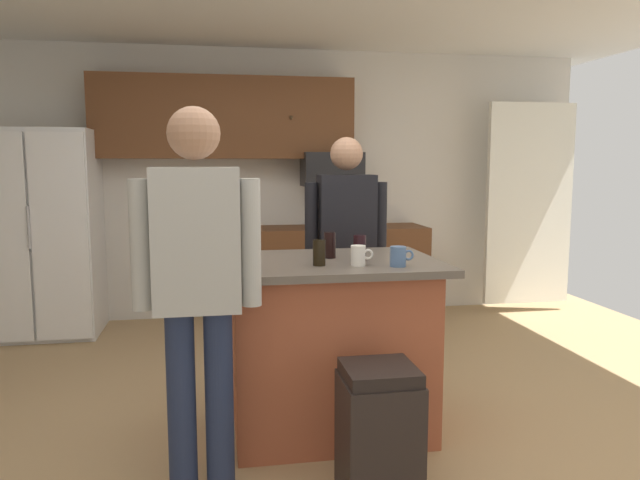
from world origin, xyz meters
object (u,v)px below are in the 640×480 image
at_px(kitchen_island, 329,344).
at_px(refrigerator, 42,233).
at_px(trash_bin, 379,432).
at_px(glass_stout_tall, 360,248).
at_px(mug_ceramic_white, 359,255).
at_px(tumbler_amber, 330,245).
at_px(person_guest_right, 197,274).
at_px(person_guest_left, 346,242).
at_px(microwave_over_range, 332,169).
at_px(mug_blue_stoneware, 399,256).
at_px(glass_short_whisky, 319,253).

bearing_deg(kitchen_island, refrigerator, 131.99).
height_order(refrigerator, trash_bin, refrigerator).
relative_size(glass_stout_tall, mug_ceramic_white, 1.20).
xyz_separation_m(refrigerator, tumbler_amber, (2.12, -2.27, 0.15)).
xyz_separation_m(refrigerator, person_guest_right, (1.40, -2.87, 0.12)).
distance_m(person_guest_left, glass_stout_tall, 0.83).
relative_size(microwave_over_range, mug_blue_stoneware, 4.43).
relative_size(mug_ceramic_white, trash_bin, 0.20).
bearing_deg(refrigerator, person_guest_right, -64.00).
distance_m(person_guest_left, tumbler_amber, 0.74).
bearing_deg(trash_bin, microwave_over_range, 82.73).
height_order(tumbler_amber, trash_bin, tumbler_amber).
relative_size(microwave_over_range, person_guest_left, 0.33).
distance_m(mug_blue_stoneware, trash_bin, 0.89).
bearing_deg(kitchen_island, person_guest_right, -142.66).
height_order(refrigerator, glass_short_whisky, refrigerator).
bearing_deg(tumbler_amber, person_guest_right, -139.76).
height_order(refrigerator, person_guest_right, refrigerator).
bearing_deg(kitchen_island, microwave_over_range, 78.61).
distance_m(kitchen_island, mug_ceramic_white, 0.58).
height_order(person_guest_left, glass_short_whisky, person_guest_left).
bearing_deg(glass_short_whisky, glass_stout_tall, 23.97).
bearing_deg(trash_bin, person_guest_right, 166.63).
bearing_deg(refrigerator, tumbler_amber, -46.90).
xyz_separation_m(microwave_over_range, glass_stout_tall, (-0.34, -2.51, -0.40)).
distance_m(tumbler_amber, mug_ceramic_white, 0.30).
height_order(mug_blue_stoneware, trash_bin, mug_blue_stoneware).
relative_size(mug_ceramic_white, mug_blue_stoneware, 0.95).
bearing_deg(person_guest_right, mug_blue_stoneware, -22.51).
bearing_deg(glass_stout_tall, microwave_over_range, 82.35).
xyz_separation_m(refrigerator, person_guest_left, (2.37, -1.58, 0.07)).
bearing_deg(glass_stout_tall, mug_ceramic_white, -105.65).
distance_m(refrigerator, mug_blue_stoneware, 3.56).
xyz_separation_m(glass_short_whisky, trash_bin, (0.18, -0.56, -0.74)).
distance_m(microwave_over_range, mug_ceramic_white, 2.72).
relative_size(kitchen_island, mug_ceramic_white, 10.03).
xyz_separation_m(refrigerator, glass_stout_tall, (2.26, -2.39, 0.15)).
bearing_deg(kitchen_island, mug_ceramic_white, -60.71).
bearing_deg(trash_bin, person_guest_left, 83.35).
bearing_deg(refrigerator, mug_blue_stoneware, -47.14).
bearing_deg(glass_short_whisky, tumbler_amber, 66.54).
distance_m(microwave_over_range, mug_blue_stoneware, 2.76).
relative_size(refrigerator, microwave_over_range, 3.21).
xyz_separation_m(mug_ceramic_white, mug_blue_stoneware, (0.20, -0.06, -0.00)).
distance_m(microwave_over_range, kitchen_island, 2.68).
relative_size(mug_blue_stoneware, trash_bin, 0.21).
distance_m(tumbler_amber, trash_bin, 1.09).
xyz_separation_m(person_guest_left, glass_short_whisky, (-0.35, -0.93, 0.07)).
bearing_deg(refrigerator, microwave_over_range, 2.60).
relative_size(person_guest_left, glass_stout_tall, 11.68).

